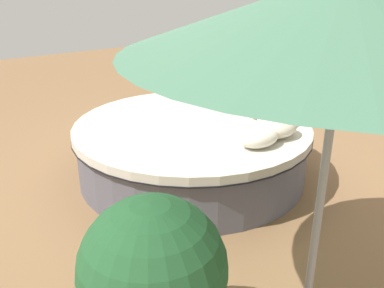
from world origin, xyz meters
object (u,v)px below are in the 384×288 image
at_px(throw_pillow_1, 276,127).
at_px(patio_umbrella, 345,17).
at_px(planter, 153,279).
at_px(throw_pillow_0, 259,138).
at_px(throw_pillow_2, 275,116).
at_px(throw_pillow_4, 253,100).
at_px(throw_pillow_3, 269,110).
at_px(round_bed, 192,148).

distance_m(throw_pillow_1, patio_umbrella, 2.26).
bearing_deg(planter, throw_pillow_1, -149.04).
bearing_deg(throw_pillow_0, throw_pillow_2, -147.11).
bearing_deg(throw_pillow_4, throw_pillow_3, 83.79).
height_order(round_bed, planter, planter).
height_order(round_bed, throw_pillow_2, throw_pillow_2).
distance_m(round_bed, throw_pillow_2, 0.99).
distance_m(throw_pillow_3, throw_pillow_4, 0.32).
distance_m(throw_pillow_0, throw_pillow_2, 0.63).
xyz_separation_m(throw_pillow_2, throw_pillow_4, (-0.20, -0.60, -0.01)).
height_order(round_bed, throw_pillow_4, throw_pillow_4).
xyz_separation_m(patio_umbrella, planter, (0.94, -0.29, -1.37)).
distance_m(throw_pillow_1, throw_pillow_2, 0.32).
bearing_deg(throw_pillow_3, throw_pillow_4, -96.21).
height_order(throw_pillow_1, throw_pillow_4, same).
distance_m(round_bed, throw_pillow_3, 0.99).
height_order(throw_pillow_0, throw_pillow_2, throw_pillow_2).
distance_m(patio_umbrella, planter, 1.69).
distance_m(throw_pillow_0, throw_pillow_4, 1.18).
bearing_deg(throw_pillow_4, round_bed, 3.46).
bearing_deg(throw_pillow_4, throw_pillow_1, 63.69).
distance_m(throw_pillow_3, patio_umbrella, 2.83).
height_order(round_bed, patio_umbrella, patio_umbrella).
bearing_deg(throw_pillow_2, planter, 32.96).
xyz_separation_m(throw_pillow_1, throw_pillow_3, (-0.38, -0.52, -0.02)).
bearing_deg(round_bed, throw_pillow_2, 142.81).
relative_size(throw_pillow_0, patio_umbrella, 0.19).
bearing_deg(round_bed, throw_pillow_3, 163.13).
bearing_deg(planter, throw_pillow_3, -144.27).
height_order(throw_pillow_3, planter, planter).
xyz_separation_m(throw_pillow_2, planter, (2.26, 1.46, -0.10)).
distance_m(throw_pillow_0, patio_umbrella, 2.07).
distance_m(throw_pillow_0, throw_pillow_3, 0.92).
xyz_separation_m(throw_pillow_4, planter, (2.45, 2.06, -0.09)).
distance_m(throw_pillow_2, planter, 2.69).
xyz_separation_m(round_bed, throw_pillow_2, (-0.72, 0.54, 0.40)).
relative_size(round_bed, throw_pillow_0, 6.24).
xyz_separation_m(round_bed, throw_pillow_4, (-0.91, -0.06, 0.40)).
xyz_separation_m(throw_pillow_0, patio_umbrella, (0.79, 1.42, 1.28)).
bearing_deg(patio_umbrella, throw_pillow_4, -122.68).
bearing_deg(round_bed, patio_umbrella, 75.41).
height_order(round_bed, throw_pillow_0, throw_pillow_0).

